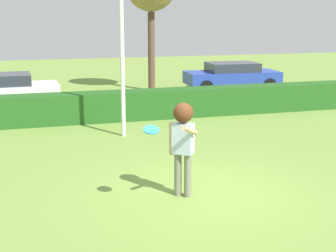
# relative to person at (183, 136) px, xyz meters

# --- Properties ---
(ground_plane) EXTENTS (60.00, 60.00, 0.00)m
(ground_plane) POSITION_rel_person_xyz_m (0.40, 0.01, -1.18)
(ground_plane) COLOR olive
(person) EXTENTS (0.46, 0.84, 1.81)m
(person) POSITION_rel_person_xyz_m (0.00, 0.00, 0.00)
(person) COLOR slate
(person) RESTS_ON ground
(frisbee) EXTENTS (0.28, 0.27, 0.11)m
(frisbee) POSITION_rel_person_xyz_m (-0.70, -0.38, 0.25)
(frisbee) COLOR #268CE5
(lamppost) EXTENTS (0.24, 0.24, 5.57)m
(lamppost) POSITION_rel_person_xyz_m (-0.15, 4.97, 1.91)
(lamppost) COLOR silver
(lamppost) RESTS_ON ground
(hedge_row) EXTENTS (25.45, 0.90, 0.93)m
(hedge_row) POSITION_rel_person_xyz_m (0.40, 7.15, -0.72)
(hedge_row) COLOR #22541B
(hedge_row) RESTS_ON ground
(parked_car_white) EXTENTS (4.24, 1.89, 1.25)m
(parked_car_white) POSITION_rel_person_xyz_m (-3.66, 10.43, -0.50)
(parked_car_white) COLOR white
(parked_car_white) RESTS_ON ground
(parked_car_blue) EXTENTS (4.29, 1.99, 1.25)m
(parked_car_blue) POSITION_rel_person_xyz_m (6.26, 12.04, -0.50)
(parked_car_blue) COLOR #263FA5
(parked_car_blue) RESTS_ON ground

